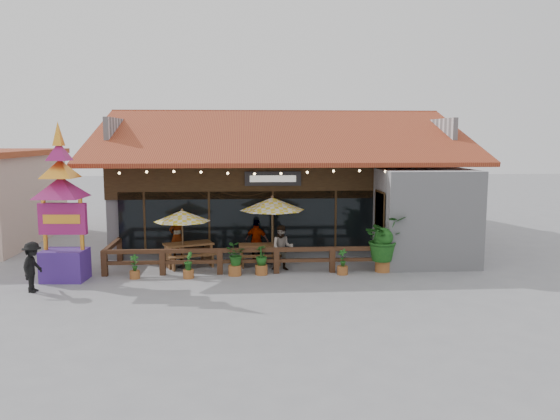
{
  "coord_description": "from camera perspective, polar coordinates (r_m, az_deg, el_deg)",
  "views": [
    {
      "loc": [
        -1.63,
        -19.41,
        4.8
      ],
      "look_at": [
        -0.24,
        1.5,
        2.0
      ],
      "focal_mm": 35.0,
      "sensor_mm": 36.0,
      "label": 1
    }
  ],
  "objects": [
    {
      "name": "diner_b",
      "position": [
        19.79,
        0.24,
        -3.97
      ],
      "size": [
        0.85,
        0.69,
        1.65
      ],
      "primitive_type": "imported",
      "rotation": [
        0.0,
        0.0,
        -0.08
      ],
      "color": "#3A2612",
      "rests_on": "ground"
    },
    {
      "name": "planter_c",
      "position": [
        19.15,
        -4.76,
        -5.0
      ],
      "size": [
        0.82,
        0.77,
        1.12
      ],
      "color": "#955628",
      "rests_on": "ground"
    },
    {
      "name": "thai_sign_tower",
      "position": [
        19.45,
        -21.89,
        1.8
      ],
      "size": [
        2.25,
        2.25,
        5.71
      ],
      "color": "#452484",
      "rests_on": "ground"
    },
    {
      "name": "pedestrian",
      "position": [
        18.71,
        -24.44,
        -5.45
      ],
      "size": [
        0.65,
        1.06,
        1.59
      ],
      "primitive_type": "imported",
      "rotation": [
        0.0,
        0.0,
        1.51
      ],
      "color": "black",
      "rests_on": "ground"
    },
    {
      "name": "planter_a",
      "position": [
        19.37,
        -14.95,
        -5.93
      ],
      "size": [
        0.34,
        0.34,
        0.84
      ],
      "color": "#955628",
      "rests_on": "ground"
    },
    {
      "name": "diner_c",
      "position": [
        21.22,
        -2.43,
        -3.2
      ],
      "size": [
        1.04,
        0.78,
        1.64
      ],
      "primitive_type": "imported",
      "rotation": [
        0.0,
        0.0,
        2.69
      ],
      "color": "#3A2612",
      "rests_on": "ground"
    },
    {
      "name": "diner_a",
      "position": [
        21.6,
        -10.7,
        -2.73
      ],
      "size": [
        0.83,
        0.83,
        1.94
      ],
      "primitive_type": "imported",
      "rotation": [
        0.0,
        0.0,
        3.92
      ],
      "color": "#3A2612",
      "rests_on": "ground"
    },
    {
      "name": "picnic_table_left",
      "position": [
        20.85,
        -9.55,
        -4.18
      ],
      "size": [
        2.21,
        2.07,
        0.86
      ],
      "color": "brown",
      "rests_on": "ground"
    },
    {
      "name": "tropical_plant",
      "position": [
        19.86,
        10.76,
        -3.06
      ],
      "size": [
        1.84,
        1.73,
        2.04
      ],
      "color": "#955628",
      "rests_on": "ground"
    },
    {
      "name": "picnic_table_right",
      "position": [
        20.74,
        -2.08,
        -4.29
      ],
      "size": [
        1.63,
        1.41,
        0.78
      ],
      "color": "brown",
      "rests_on": "ground"
    },
    {
      "name": "patio_railing",
      "position": [
        19.6,
        -5.55,
        -4.75
      ],
      "size": [
        10.0,
        2.6,
        0.92
      ],
      "color": "#492E1A",
      "rests_on": "ground"
    },
    {
      "name": "ground",
      "position": [
        20.06,
        0.98,
        -6.23
      ],
      "size": [
        100.0,
        100.0,
        0.0
      ],
      "primitive_type": "plane",
      "color": "gray",
      "rests_on": "ground"
    },
    {
      "name": "planter_b",
      "position": [
        19.02,
        -9.55,
        -5.83
      ],
      "size": [
        0.37,
        0.37,
        0.91
      ],
      "color": "#955628",
      "rests_on": "ground"
    },
    {
      "name": "umbrella_left",
      "position": [
        20.33,
        -10.19,
        -0.63
      ],
      "size": [
        2.29,
        2.29,
        2.21
      ],
      "color": "brown",
      "rests_on": "ground"
    },
    {
      "name": "umbrella_right",
      "position": [
        20.61,
        -0.82,
        0.61
      ],
      "size": [
        2.6,
        2.6,
        2.62
      ],
      "color": "brown",
      "rests_on": "ground"
    },
    {
      "name": "planter_d",
      "position": [
        19.23,
        -1.96,
        -5.28
      ],
      "size": [
        0.56,
        0.56,
        1.06
      ],
      "color": "#955628",
      "rests_on": "ground"
    },
    {
      "name": "restaurant_building",
      "position": [
        26.21,
        0.35,
        1.93
      ],
      "size": [
        15.5,
        14.73,
        6.09
      ],
      "color": "silver",
      "rests_on": "ground"
    },
    {
      "name": "planter_e",
      "position": [
        19.38,
        6.56,
        -5.6
      ],
      "size": [
        0.39,
        0.39,
        0.92
      ],
      "color": "#955628",
      "rests_on": "ground"
    }
  ]
}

